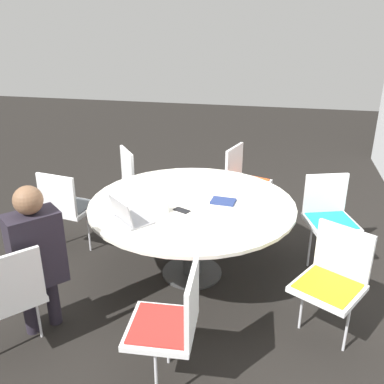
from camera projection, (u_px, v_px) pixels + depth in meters
name	position (u px, v px, depth m)	size (l,w,h in m)	color
ground_plane	(192.00, 273.00, 4.06)	(16.00, 16.00, 0.00)	black
conference_table	(192.00, 214.00, 3.82)	(1.82, 1.82, 0.74)	#333333
chair_0	(9.00, 292.00, 2.91)	(0.61, 0.61, 0.88)	silver
chair_1	(172.00, 320.00, 2.65)	(0.46, 0.44, 0.88)	silver
chair_2	(333.00, 276.00, 3.09)	(0.59, 0.59, 0.88)	silver
chair_3	(329.00, 213.00, 4.06)	(0.54, 0.55, 0.88)	silver
chair_4	(244.00, 177.00, 4.94)	(0.55, 0.54, 0.88)	silver
chair_5	(139.00, 177.00, 4.94)	(0.60, 0.60, 0.88)	silver
chair_6	(67.00, 204.00, 4.25)	(0.49, 0.51, 0.88)	silver
person_0	(36.00, 252.00, 3.03)	(0.42, 0.40, 1.23)	#231E28
laptop	(128.00, 216.00, 3.41)	(0.39, 0.40, 0.21)	#99999E
spiral_notebook	(223.00, 201.00, 3.78)	(0.17, 0.22, 0.02)	navy
coffee_cup	(164.00, 207.00, 3.58)	(0.08, 0.08, 0.09)	white
cell_phone	(182.00, 210.00, 3.62)	(0.12, 0.16, 0.01)	black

